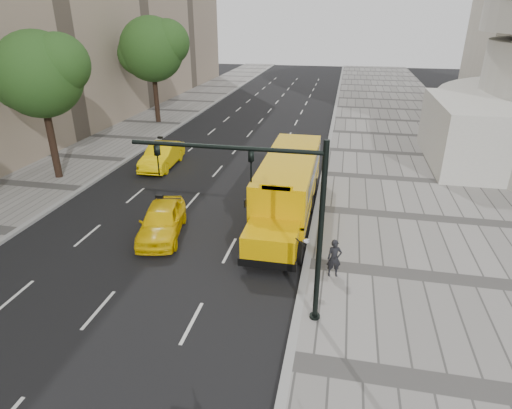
% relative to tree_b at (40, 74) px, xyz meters
% --- Properties ---
extents(ground, '(140.00, 140.00, 0.00)m').
position_rel_tree_b_xyz_m(ground, '(10.41, -1.55, -6.47)').
color(ground, black).
rests_on(ground, ground).
extents(sidewalk_museum, '(12.00, 140.00, 0.15)m').
position_rel_tree_b_xyz_m(sidewalk_museum, '(22.41, -1.55, -6.40)').
color(sidewalk_museum, gray).
rests_on(sidewalk_museum, ground).
extents(sidewalk_far, '(6.00, 140.00, 0.15)m').
position_rel_tree_b_xyz_m(sidewalk_far, '(-0.59, -1.55, -6.40)').
color(sidewalk_far, gray).
rests_on(sidewalk_far, ground).
extents(curb_museum, '(0.30, 140.00, 0.15)m').
position_rel_tree_b_xyz_m(curb_museum, '(16.41, -1.55, -6.40)').
color(curb_museum, gray).
rests_on(curb_museum, ground).
extents(curb_far, '(0.30, 140.00, 0.15)m').
position_rel_tree_b_xyz_m(curb_far, '(2.41, -1.55, -6.40)').
color(curb_far, gray).
rests_on(curb_far, ground).
extents(tree_b, '(5.58, 4.96, 8.91)m').
position_rel_tree_b_xyz_m(tree_b, '(0.00, 0.00, 0.00)').
color(tree_b, black).
rests_on(tree_b, ground).
extents(tree_c, '(6.41, 5.70, 9.57)m').
position_rel_tree_b_xyz_m(tree_c, '(0.01, 15.58, 0.29)').
color(tree_c, black).
rests_on(tree_c, ground).
extents(school_bus, '(2.96, 11.56, 3.19)m').
position_rel_tree_b_xyz_m(school_bus, '(14.91, -2.10, -4.71)').
color(school_bus, '#DFA300').
rests_on(school_bus, ground).
extents(taxi_near, '(2.75, 4.84, 1.55)m').
position_rel_tree_b_xyz_m(taxi_near, '(9.43, -5.80, -5.70)').
color(taxi_near, yellow).
rests_on(taxi_near, ground).
extents(taxi_far, '(1.92, 4.94, 1.60)m').
position_rel_tree_b_xyz_m(taxi_far, '(5.46, 3.54, -5.67)').
color(taxi_far, yellow).
rests_on(taxi_far, ground).
extents(pedestrian, '(0.64, 0.49, 1.57)m').
position_rel_tree_b_xyz_m(pedestrian, '(17.51, -7.86, -5.54)').
color(pedestrian, black).
rests_on(pedestrian, sidewalk_museum).
extents(traffic_signal, '(6.18, 0.36, 6.40)m').
position_rel_tree_b_xyz_m(traffic_signal, '(15.60, -10.59, -2.38)').
color(traffic_signal, black).
rests_on(traffic_signal, ground).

